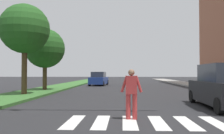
{
  "coord_description": "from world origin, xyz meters",
  "views": [
    {
      "loc": [
        -0.68,
        -0.03,
        1.56
      ],
      "look_at": [
        -1.36,
        15.44,
        1.96
      ],
      "focal_mm": 37.71,
      "sensor_mm": 36.0,
      "label": 1
    }
  ],
  "objects": [
    {
      "name": "tree_mid",
      "position": [
        -7.31,
        15.57,
        4.54
      ],
      "size": [
        3.36,
        3.36,
        6.1
      ],
      "color": "#4C3823",
      "rests_on": "median_strip"
    },
    {
      "name": "crosswalk",
      "position": [
        0.0,
        7.48,
        0.0
      ],
      "size": [
        4.95,
        2.2,
        0.01
      ],
      "color": "silver",
      "rests_on": "ground_plane"
    },
    {
      "name": "ground_plane",
      "position": [
        0.0,
        30.0,
        0.0
      ],
      "size": [
        140.0,
        140.0,
        0.0
      ],
      "primitive_type": "plane",
      "color": "#262628"
    },
    {
      "name": "tree_far",
      "position": [
        -7.35,
        19.9,
        3.68
      ],
      "size": [
        3.4,
        3.4,
        5.25
      ],
      "color": "#4C3823",
      "rests_on": "median_strip"
    },
    {
      "name": "sidewalk_right",
      "position": [
        8.33,
        28.0,
        0.07
      ],
      "size": [
        3.0,
        64.0,
        0.15
      ],
      "primitive_type": "cube",
      "color": "#9E9991",
      "rests_on": "ground_plane"
    },
    {
      "name": "median_strip",
      "position": [
        -7.48,
        28.0,
        0.07
      ],
      "size": [
        3.25,
        64.0,
        0.15
      ],
      "primitive_type": "cube",
      "color": "#386B2D",
      "rests_on": "ground_plane"
    },
    {
      "name": "traffic_light_gantry",
      "position": [
        -3.58,
        9.01,
        4.36
      ],
      "size": [
        8.8,
        0.3,
        6.0
      ],
      "color": "gold",
      "rests_on": "median_strip"
    },
    {
      "name": "pedestrian_performer",
      "position": [
        -0.37,
        7.96,
        0.93
      ],
      "size": [
        0.75,
        0.26,
        1.69
      ],
      "color": "#B23333",
      "rests_on": "ground_plane"
    },
    {
      "name": "sedan_midblock",
      "position": [
        -3.65,
        29.54,
        0.8
      ],
      "size": [
        2.21,
        4.42,
        1.72
      ],
      "color": "navy",
      "rests_on": "ground_plane"
    },
    {
      "name": "suv_crossing",
      "position": [
        3.87,
        10.78,
        0.93
      ],
      "size": [
        2.06,
        4.64,
        1.97
      ],
      "color": "black",
      "rests_on": "ground_plane"
    }
  ]
}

